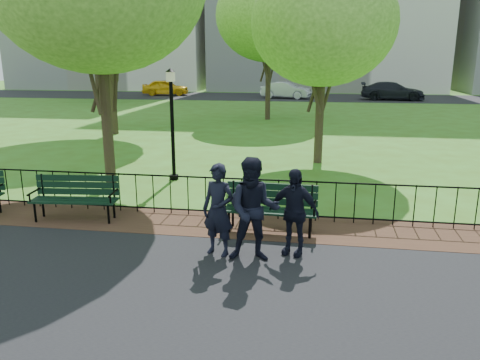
% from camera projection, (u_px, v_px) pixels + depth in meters
% --- Properties ---
extents(ground, '(120.00, 120.00, 0.00)m').
position_uv_depth(ground, '(235.00, 255.00, 8.32)').
color(ground, '#41671B').
extents(dirt_strip, '(60.00, 1.60, 0.01)m').
position_uv_depth(dirt_strip, '(247.00, 225.00, 9.75)').
color(dirt_strip, '#3B2218').
rests_on(dirt_strip, ground).
extents(far_street, '(70.00, 9.00, 0.01)m').
position_uv_depth(far_street, '(301.00, 97.00, 41.75)').
color(far_street, black).
rests_on(far_street, ground).
extents(iron_fence, '(24.06, 0.06, 1.00)m').
position_uv_depth(iron_fence, '(251.00, 196.00, 10.10)').
color(iron_fence, black).
rests_on(iron_fence, ground).
extents(park_bench_main, '(1.86, 0.65, 1.04)m').
position_uv_depth(park_bench_main, '(261.00, 202.00, 9.29)').
color(park_bench_main, black).
rests_on(park_bench_main, ground).
extents(park_bench_left_a, '(1.87, 0.74, 1.03)m').
position_uv_depth(park_bench_left_a, '(76.00, 193.00, 10.03)').
color(park_bench_left_a, black).
rests_on(park_bench_left_a, ground).
extents(lamppost, '(0.28, 0.28, 3.14)m').
position_uv_depth(lamppost, '(172.00, 120.00, 13.07)').
color(lamppost, black).
rests_on(lamppost, ground).
extents(tree_near_e, '(4.58, 4.58, 6.39)m').
position_uv_depth(tree_near_e, '(323.00, 24.00, 14.59)').
color(tree_near_e, '#2D2116').
rests_on(tree_near_e, ground).
extents(tree_far_c, '(5.80, 5.80, 8.08)m').
position_uv_depth(tree_far_c, '(269.00, 16.00, 25.27)').
color(tree_far_c, '#2D2116').
rests_on(tree_far_c, ground).
extents(tree_far_w, '(6.59, 6.59, 9.19)m').
position_uv_depth(tree_far_w, '(92.00, 18.00, 36.36)').
color(tree_far_w, '#2D2116').
rests_on(tree_far_w, ground).
extents(person_left, '(0.69, 0.56, 1.64)m').
position_uv_depth(person_left, '(218.00, 210.00, 8.15)').
color(person_left, black).
rests_on(person_left, asphalt_path).
extents(person_mid, '(0.92, 0.54, 1.81)m').
position_uv_depth(person_mid, '(254.00, 210.00, 7.88)').
color(person_mid, black).
rests_on(person_mid, asphalt_path).
extents(person_right, '(0.99, 0.64, 1.56)m').
position_uv_depth(person_right, '(294.00, 212.00, 8.17)').
color(person_right, black).
rests_on(person_right, asphalt_path).
extents(taxi, '(4.47, 2.29, 1.46)m').
position_uv_depth(taxi, '(165.00, 87.00, 43.71)').
color(taxi, yellow).
rests_on(taxi, far_street).
extents(sedan_silver, '(4.51, 2.45, 1.41)m').
position_uv_depth(sedan_silver, '(286.00, 90.00, 40.28)').
color(sedan_silver, '#B2B6BB').
rests_on(sedan_silver, far_street).
extents(sedan_dark, '(5.24, 2.40, 1.48)m').
position_uv_depth(sedan_dark, '(392.00, 91.00, 38.71)').
color(sedan_dark, black).
rests_on(sedan_dark, far_street).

